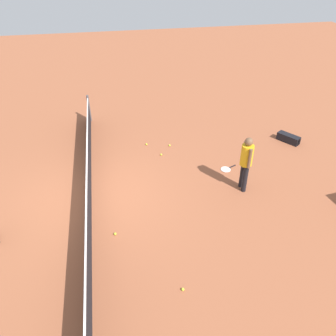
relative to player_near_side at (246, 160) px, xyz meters
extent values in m
plane|color=#9E5638|center=(0.32, 4.37, -1.01)|extent=(40.00, 40.00, 0.00)
cylinder|color=#4C4C51|center=(5.32, 4.37, -0.47)|extent=(0.09, 0.09, 1.07)
cube|color=black|center=(0.32, 4.37, -0.55)|extent=(10.00, 0.02, 0.91)
cube|color=white|center=(0.32, 4.37, -0.07)|extent=(10.00, 0.04, 0.06)
cylinder|color=black|center=(-0.11, 0.00, -0.58)|extent=(0.14, 0.14, 0.85)
cylinder|color=black|center=(0.11, 0.00, -0.58)|extent=(0.14, 0.14, 0.85)
cylinder|color=yellow|center=(0.00, 0.00, 0.15)|extent=(0.35, 0.35, 0.62)
cylinder|color=brown|center=(-0.21, 0.00, 0.17)|extent=(0.09, 0.09, 0.58)
cylinder|color=brown|center=(0.21, 0.00, 0.17)|extent=(0.09, 0.09, 0.58)
sphere|color=brown|center=(0.00, 0.00, 0.58)|extent=(0.23, 0.23, 0.23)
torus|color=white|center=(1.01, 0.16, -1.00)|extent=(0.42, 0.42, 0.02)
cylinder|color=silver|center=(1.01, 0.16, -1.00)|extent=(0.35, 0.35, 0.00)
cylinder|color=black|center=(1.13, -0.10, -0.99)|extent=(0.14, 0.27, 0.03)
sphere|color=#C6E033|center=(2.23, 2.04, -0.98)|extent=(0.07, 0.07, 0.07)
sphere|color=#C6E033|center=(2.77, 1.64, -0.98)|extent=(0.07, 0.07, 0.07)
sphere|color=#C6E033|center=(-1.21, 3.79, -0.98)|extent=(0.07, 0.07, 0.07)
sphere|color=#C6E033|center=(3.00, 2.43, -0.98)|extent=(0.07, 0.07, 0.07)
sphere|color=#C6E033|center=(-3.09, 2.48, -0.98)|extent=(0.07, 0.07, 0.07)
cube|color=black|center=(2.30, -2.60, -0.87)|extent=(0.82, 0.68, 0.28)
cylinder|color=black|center=(2.01, -2.80, -0.87)|extent=(0.23, 0.28, 0.27)
camera|label=1|loc=(-7.48, 3.62, 5.24)|focal=36.83mm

